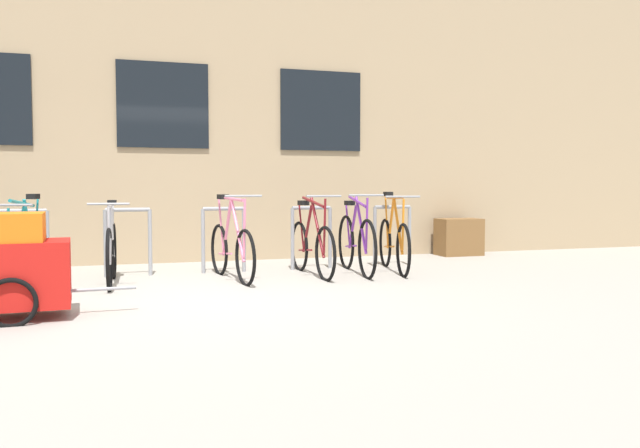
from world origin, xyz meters
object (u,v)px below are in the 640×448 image
at_px(bicycle_orange, 394,242).
at_px(bicycle_teal, 26,254).
at_px(bicycle_pink, 231,248).
at_px(bike_trailer, 11,264).
at_px(bicycle_maroon, 311,246).
at_px(bicycle_purple, 356,242).
at_px(planter_box, 459,237).
at_px(bicycle_silver, 111,251).

xyz_separation_m(bicycle_orange, bicycle_teal, (-4.48, -0.15, 0.00)).
height_order(bicycle_pink, bike_trailer, bicycle_pink).
relative_size(bicycle_pink, bicycle_maroon, 1.00).
xyz_separation_m(bicycle_orange, bicycle_maroon, (-1.16, -0.06, -0.01)).
distance_m(bicycle_purple, planter_box, 2.84).
bearing_deg(bicycle_maroon, bike_trailer, -150.25).
height_order(bicycle_maroon, bicycle_purple, bicycle_purple).
bearing_deg(bicycle_maroon, bicycle_teal, -178.41).
relative_size(bicycle_pink, bicycle_silver, 0.99).
relative_size(bicycle_pink, bicycle_purple, 0.96).
bearing_deg(bicycle_pink, bike_trailer, -140.99).
bearing_deg(bike_trailer, bicycle_orange, 23.41).
xyz_separation_m(bicycle_teal, bicycle_pink, (2.28, 0.02, -0.01)).
xyz_separation_m(bicycle_teal, planter_box, (6.31, 1.63, -0.09)).
height_order(bicycle_pink, bicycle_silver, bicycle_pink).
distance_m(bicycle_silver, planter_box, 5.62).
height_order(bicycle_teal, bicycle_pink, bicycle_teal).
bearing_deg(bicycle_purple, bicycle_maroon, -179.60).
distance_m(bicycle_maroon, bike_trailer, 3.72).
relative_size(bicycle_silver, planter_box, 2.44).
relative_size(bicycle_maroon, bicycle_purple, 0.96).
bearing_deg(bicycle_silver, bicycle_teal, -174.05).
bearing_deg(bicycle_orange, bike_trailer, -156.59).
relative_size(bicycle_teal, bicycle_silver, 1.01).
distance_m(bike_trailer, planter_box, 7.08).
height_order(bicycle_teal, planter_box, bicycle_teal).
bearing_deg(bike_trailer, bicycle_pink, 39.01).
bearing_deg(bicycle_pink, bicycle_purple, 2.54).
bearing_deg(bicycle_teal, bicycle_pink, 0.58).
bearing_deg(bicycle_maroon, bicycle_silver, 179.95).
relative_size(bicycle_teal, planter_box, 2.45).
xyz_separation_m(bicycle_purple, planter_box, (2.39, 1.53, -0.10)).
bearing_deg(bicycle_maroon, bicycle_orange, 2.76).
xyz_separation_m(bicycle_orange, bicycle_pink, (-2.20, -0.12, -0.01)).
bearing_deg(planter_box, bike_trailer, -151.47).
bearing_deg(bike_trailer, bicycle_maroon, 29.75).
xyz_separation_m(bicycle_pink, bicycle_purple, (1.64, 0.07, 0.02)).
relative_size(bicycle_orange, bicycle_pink, 1.04).
bearing_deg(bicycle_teal, bike_trailer, -86.98).
bearing_deg(bicycle_teal, bicycle_maroon, 1.59).
xyz_separation_m(bicycle_pink, bike_trailer, (-2.19, -1.78, 0.09)).
bearing_deg(bicycle_maroon, planter_box, 27.19).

